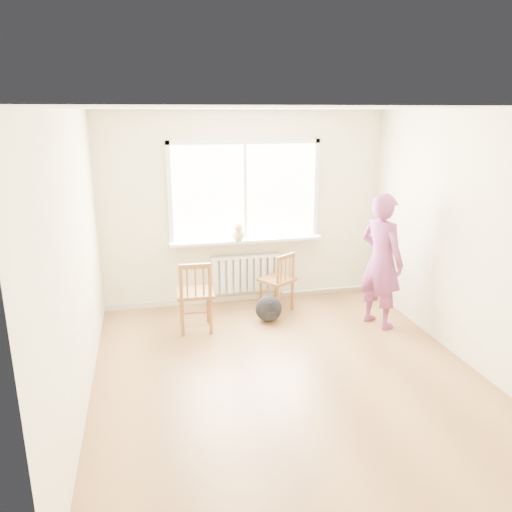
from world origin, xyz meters
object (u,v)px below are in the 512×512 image
chair_left (195,296)px  backpack (269,309)px  chair_right (279,282)px  person (381,261)px  cat (238,232)px

chair_left → backpack: bearing=-172.5°
chair_right → backpack: size_ratio=2.37×
person → cat: size_ratio=3.78×
cat → backpack: bearing=-59.0°
cat → backpack: 1.14m
chair_right → cat: 0.89m
chair_right → cat: bearing=-65.4°
chair_left → chair_right: size_ratio=1.11×
backpack → chair_right: bearing=55.0°
chair_right → cat: cat is taller
chair_left → cat: size_ratio=2.04×
chair_left → backpack: 1.01m
chair_left → person: bearing=174.4°
cat → backpack: cat is taller
cat → person: bearing=-25.1°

